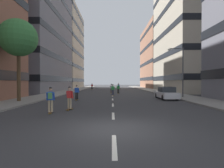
{
  "coord_description": "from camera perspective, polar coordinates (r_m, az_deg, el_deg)",
  "views": [
    {
      "loc": [
        -0.08,
        -7.65,
        2.11
      ],
      "look_at": [
        0.0,
        22.92,
        1.74
      ],
      "focal_mm": 27.5,
      "sensor_mm": 36.0,
      "label": 1
    }
  ],
  "objects": [
    {
      "name": "building_left_mid",
      "position": [
        44.97,
        -25.72,
        18.9
      ],
      "size": [
        13.71,
        22.18,
        32.25
      ],
      "color": "slate",
      "rests_on": "ground_plane"
    },
    {
      "name": "ground_plane",
      "position": [
        37.88,
        -0.03,
        -2.5
      ],
      "size": [
        181.06,
        181.06,
        0.0
      ],
      "primitive_type": "plane",
      "color": "#333335"
    },
    {
      "name": "lane_markings",
      "position": [
        38.2,
        -0.03,
        -2.47
      ],
      "size": [
        0.16,
        67.2,
        0.01
      ],
      "color": "silver",
      "rests_on": "ground_plane"
    },
    {
      "name": "skater_6",
      "position": [
        32.12,
        -0.37,
        -1.32
      ],
      "size": [
        0.56,
        0.92,
        1.78
      ],
      "color": "brown",
      "rests_on": "ground_plane"
    },
    {
      "name": "sidewalk_left",
      "position": [
        42.75,
        -13.2,
        -2.07
      ],
      "size": [
        3.85,
        82.98,
        0.14
      ],
      "primitive_type": "cube",
      "color": "gray",
      "rests_on": "ground_plane"
    },
    {
      "name": "street_tree_near",
      "position": [
        20.67,
        -28.8,
        13.21
      ],
      "size": [
        3.81,
        3.81,
        8.43
      ],
      "color": "#4C3823",
      "rests_on": "sidewalk_left"
    },
    {
      "name": "streetlamp_right",
      "position": [
        24.57,
        21.58,
        5.38
      ],
      "size": [
        2.13,
        0.3,
        6.5
      ],
      "color": "#3F3F44",
      "rests_on": "sidewalk_right"
    },
    {
      "name": "skater_4",
      "position": [
        13.3,
        -14.08,
        -4.18
      ],
      "size": [
        0.57,
        0.92,
        1.78
      ],
      "color": "brown",
      "rests_on": "ground_plane"
    },
    {
      "name": "building_right_far",
      "position": [
        63.71,
        16.95,
        8.43
      ],
      "size": [
        13.71,
        22.48,
        21.28
      ],
      "color": "#9E6B51",
      "rests_on": "ground_plane"
    },
    {
      "name": "parked_car_near",
      "position": [
        22.15,
        17.44,
        -2.99
      ],
      "size": [
        1.82,
        4.4,
        1.52
      ],
      "color": "silver",
      "rests_on": "ground_plane"
    },
    {
      "name": "building_left_far",
      "position": [
        64.14,
        -17.11,
        11.1
      ],
      "size": [
        13.71,
        20.37,
        27.3
      ],
      "color": "#B2A893",
      "rests_on": "ground_plane"
    },
    {
      "name": "skater_7",
      "position": [
        26.29,
        0.15,
        -1.76
      ],
      "size": [
        0.53,
        0.9,
        1.78
      ],
      "color": "brown",
      "rests_on": "ground_plane"
    },
    {
      "name": "skater_1",
      "position": [
        48.77,
        2.05,
        -0.64
      ],
      "size": [
        0.57,
        0.92,
        1.78
      ],
      "color": "brown",
      "rests_on": "ground_plane"
    },
    {
      "name": "sidewalk_right",
      "position": [
        42.78,
        13.11,
        -2.06
      ],
      "size": [
        3.85,
        82.98,
        0.14
      ],
      "primitive_type": "cube",
      "color": "gray",
      "rests_on": "ground_plane"
    },
    {
      "name": "skater_2",
      "position": [
        12.24,
        -19.94,
        -4.47
      ],
      "size": [
        0.57,
        0.92,
        1.78
      ],
      "color": "brown",
      "rests_on": "ground_plane"
    },
    {
      "name": "skater_0",
      "position": [
        30.3,
        1.95,
        -1.44
      ],
      "size": [
        0.53,
        0.9,
        1.78
      ],
      "color": "brown",
      "rests_on": "ground_plane"
    },
    {
      "name": "skater_5",
      "position": [
        47.15,
        -6.82,
        -0.69
      ],
      "size": [
        0.57,
        0.92,
        1.78
      ],
      "color": "brown",
      "rests_on": "ground_plane"
    },
    {
      "name": "building_right_mid",
      "position": [
        44.69,
        25.61,
        17.49
      ],
      "size": [
        13.71,
        20.19,
        29.97
      ],
      "color": "#B2A893",
      "rests_on": "ground_plane"
    },
    {
      "name": "skater_3",
      "position": [
        20.21,
        -11.78,
        -2.51
      ],
      "size": [
        0.54,
        0.91,
        1.78
      ],
      "color": "brown",
      "rests_on": "ground_plane"
    }
  ]
}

